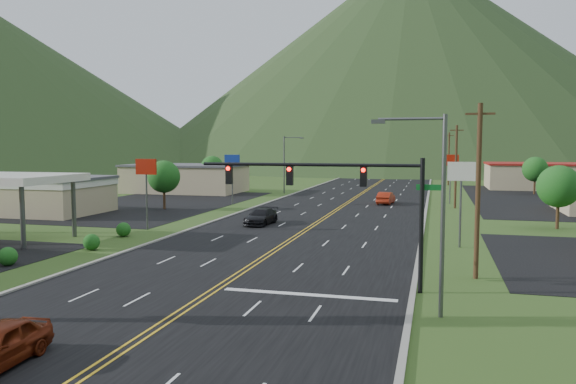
% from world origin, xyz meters
% --- Properties ---
extents(ground, '(500.00, 500.00, 0.00)m').
position_xyz_m(ground, '(0.00, 0.00, 0.00)').
color(ground, '#2F491A').
rests_on(ground, ground).
extents(road, '(20.00, 460.00, 0.04)m').
position_xyz_m(road, '(0.00, 0.00, 0.00)').
color(road, black).
rests_on(road, ground).
extents(traffic_signal, '(13.10, 0.43, 7.00)m').
position_xyz_m(traffic_signal, '(6.48, 14.00, 5.33)').
color(traffic_signal, black).
rests_on(traffic_signal, ground).
extents(streetlight_east, '(3.28, 0.25, 9.00)m').
position_xyz_m(streetlight_east, '(11.18, 10.00, 5.18)').
color(streetlight_east, '#59595E').
rests_on(streetlight_east, ground).
extents(streetlight_west, '(3.28, 0.25, 9.00)m').
position_xyz_m(streetlight_west, '(-11.68, 70.00, 5.18)').
color(streetlight_west, '#59595E').
rests_on(streetlight_west, ground).
extents(gas_canopy, '(10.00, 8.00, 5.30)m').
position_xyz_m(gas_canopy, '(-22.00, 22.00, 4.87)').
color(gas_canopy, white).
rests_on(gas_canopy, ground).
extents(building_west_mid, '(14.40, 10.40, 4.10)m').
position_xyz_m(building_west_mid, '(-32.00, 38.00, 2.27)').
color(building_west_mid, tan).
rests_on(building_west_mid, ground).
extents(building_west_far, '(18.40, 11.40, 4.50)m').
position_xyz_m(building_west_far, '(-28.00, 68.00, 2.26)').
color(building_west_far, tan).
rests_on(building_west_far, ground).
extents(building_east_far, '(16.40, 12.40, 4.50)m').
position_xyz_m(building_east_far, '(28.00, 90.00, 2.26)').
color(building_east_far, tan).
rests_on(building_east_far, ground).
extents(pole_sign_west_a, '(2.00, 0.18, 6.40)m').
position_xyz_m(pole_sign_west_a, '(-14.00, 30.00, 5.05)').
color(pole_sign_west_a, '#59595E').
rests_on(pole_sign_west_a, ground).
extents(pole_sign_west_b, '(2.00, 0.18, 6.40)m').
position_xyz_m(pole_sign_west_b, '(-14.00, 52.00, 5.05)').
color(pole_sign_west_b, '#59595E').
rests_on(pole_sign_west_b, ground).
extents(pole_sign_east_a, '(2.00, 0.18, 6.40)m').
position_xyz_m(pole_sign_east_a, '(13.00, 28.00, 5.05)').
color(pole_sign_east_a, '#59595E').
rests_on(pole_sign_east_a, ground).
extents(pole_sign_east_b, '(2.00, 0.18, 6.40)m').
position_xyz_m(pole_sign_east_b, '(13.00, 60.00, 5.05)').
color(pole_sign_east_b, '#59595E').
rests_on(pole_sign_east_b, ground).
extents(tree_west_a, '(3.84, 3.84, 5.82)m').
position_xyz_m(tree_west_a, '(-20.00, 45.00, 3.89)').
color(tree_west_a, '#382314').
rests_on(tree_west_a, ground).
extents(tree_west_b, '(3.84, 3.84, 5.82)m').
position_xyz_m(tree_west_b, '(-25.00, 72.00, 3.89)').
color(tree_west_b, '#382314').
rests_on(tree_west_b, ground).
extents(tree_east_a, '(3.84, 3.84, 5.82)m').
position_xyz_m(tree_east_a, '(22.00, 40.00, 3.89)').
color(tree_east_a, '#382314').
rests_on(tree_east_a, ground).
extents(tree_east_b, '(3.84, 3.84, 5.82)m').
position_xyz_m(tree_east_b, '(26.00, 78.00, 3.89)').
color(tree_east_b, '#382314').
rests_on(tree_east_b, ground).
extents(utility_pole_a, '(1.60, 0.28, 10.00)m').
position_xyz_m(utility_pole_a, '(13.50, 18.00, 5.13)').
color(utility_pole_a, '#382314').
rests_on(utility_pole_a, ground).
extents(utility_pole_b, '(1.60, 0.28, 10.00)m').
position_xyz_m(utility_pole_b, '(13.50, 55.00, 5.13)').
color(utility_pole_b, '#382314').
rests_on(utility_pole_b, ground).
extents(utility_pole_c, '(1.60, 0.28, 10.00)m').
position_xyz_m(utility_pole_c, '(13.50, 95.00, 5.13)').
color(utility_pole_c, '#382314').
rests_on(utility_pole_c, ground).
extents(utility_pole_d, '(1.60, 0.28, 10.00)m').
position_xyz_m(utility_pole_d, '(13.50, 135.00, 5.13)').
color(utility_pole_d, '#382314').
rests_on(utility_pole_d, ground).
extents(mountain_n, '(220.00, 220.00, 85.00)m').
position_xyz_m(mountain_n, '(0.00, 220.00, 42.50)').
color(mountain_n, '#1F3A1A').
rests_on(mountain_n, ground).
extents(car_dark_mid, '(2.37, 5.23, 1.49)m').
position_xyz_m(car_dark_mid, '(-4.98, 35.62, 0.74)').
color(car_dark_mid, black).
rests_on(car_dark_mid, ground).
extents(car_red_far, '(2.11, 4.85, 1.55)m').
position_xyz_m(car_red_far, '(5.01, 57.48, 0.78)').
color(car_red_far, '#A02511').
rests_on(car_red_far, ground).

